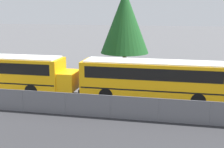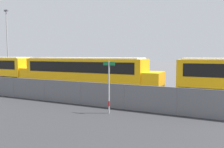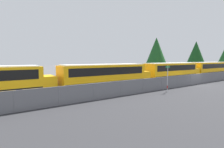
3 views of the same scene
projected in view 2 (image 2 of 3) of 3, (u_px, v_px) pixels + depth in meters
school_bus_2 at (87, 72)px, 18.68m from camera, size 12.17×2.53×3.04m
street_sign at (109, 86)px, 12.02m from camera, size 0.70×0.09×2.92m
light_pole at (7, 41)px, 30.85m from camera, size 0.60×0.24×9.54m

